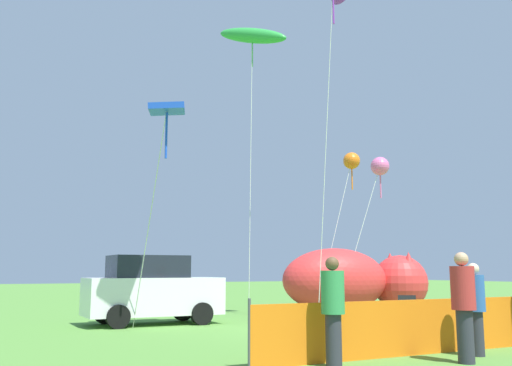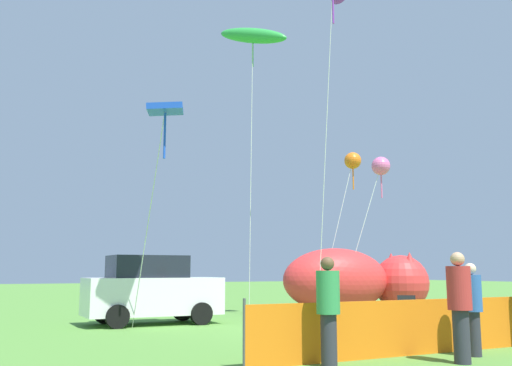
% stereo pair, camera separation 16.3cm
% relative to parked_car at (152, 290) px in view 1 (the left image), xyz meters
% --- Properties ---
extents(ground_plane, '(120.00, 120.00, 0.00)m').
position_rel_parked_car_xyz_m(ground_plane, '(3.55, -4.00, -1.00)').
color(ground_plane, '#548C38').
extents(parked_car, '(3.99, 1.90, 2.03)m').
position_rel_parked_car_xyz_m(parked_car, '(0.00, 0.00, 0.00)').
color(parked_car, white).
rests_on(parked_car, ground).
extents(folding_chair, '(0.74, 0.74, 0.88)m').
position_rel_parked_car_xyz_m(folding_chair, '(6.35, -3.94, -0.50)').
color(folding_chair, black).
rests_on(folding_chair, ground).
extents(inflatable_cat, '(6.19, 3.12, 2.43)m').
position_rel_parked_car_xyz_m(inflatable_cat, '(8.46, 1.38, 0.12)').
color(inflatable_cat, red).
rests_on(inflatable_cat, ground).
extents(safety_fence, '(8.97, 0.07, 1.13)m').
position_rel_parked_car_xyz_m(safety_fence, '(3.54, -8.30, -0.48)').
color(safety_fence, orange).
rests_on(safety_fence, ground).
extents(spectator_in_green_shirt, '(0.42, 0.42, 1.91)m').
position_rel_parked_car_xyz_m(spectator_in_green_shirt, '(2.69, -9.45, 0.04)').
color(spectator_in_green_shirt, '#2D2D38').
rests_on(spectator_in_green_shirt, ground).
extents(spectator_in_yellow_shirt, '(0.38, 0.38, 1.73)m').
position_rel_parked_car_xyz_m(spectator_in_yellow_shirt, '(3.55, -8.93, -0.06)').
color(spectator_in_yellow_shirt, '#2D2D38').
rests_on(spectator_in_yellow_shirt, ground).
extents(spectator_in_red_shirt, '(0.40, 0.40, 1.82)m').
position_rel_parked_car_xyz_m(spectator_in_red_shirt, '(0.44, -8.71, -0.01)').
color(spectator_in_red_shirt, '#2D2D38').
rests_on(spectator_in_red_shirt, ground).
extents(kite_blue_box, '(1.18, 3.06, 5.84)m').
position_rel_parked_car_xyz_m(kite_blue_box, '(-0.71, -3.10, 4.61)').
color(kite_blue_box, silver).
rests_on(kite_blue_box, ground).
extents(kite_green_fish, '(2.16, 3.06, 11.61)m').
position_rel_parked_car_xyz_m(kite_green_fish, '(4.60, 2.44, 9.83)').
color(kite_green_fish, silver).
rests_on(kite_green_fish, ground).
extents(kite_pink_octopus, '(2.67, 0.75, 6.14)m').
position_rel_parked_car_xyz_m(kite_pink_octopus, '(9.70, 1.05, 4.73)').
color(kite_pink_octopus, silver).
rests_on(kite_pink_octopus, ground).
extents(kite_orange_flower, '(2.67, 0.88, 6.80)m').
position_rel_parked_car_xyz_m(kite_orange_flower, '(10.07, 3.40, 5.39)').
color(kite_orange_flower, silver).
rests_on(kite_orange_flower, ground).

